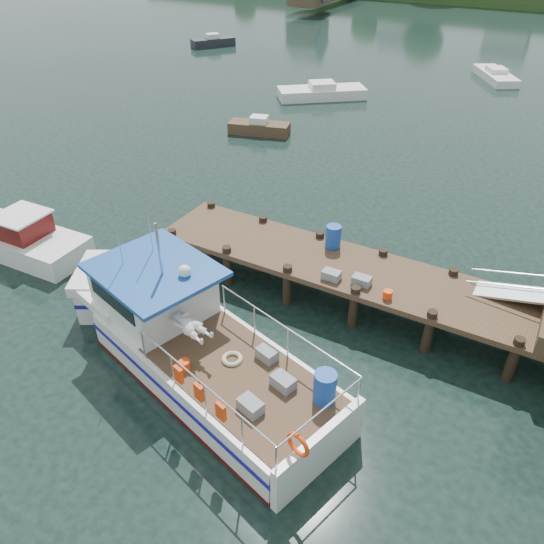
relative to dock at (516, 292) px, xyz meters
The scene contains 8 objects.
ground_plane 6.89m from the dock, behind, with size 160.00×160.00×0.00m, color black.
dock is the anchor object (origin of this frame).
lobster_boat 10.02m from the dock, 146.98° to the right, with size 11.27×5.83×5.47m.
work_boat 18.90m from the dock, 168.93° to the right, with size 7.24×2.45×3.81m.
moored_rowboat 21.29m from the dock, 141.95° to the left, with size 3.96×2.27×1.09m.
moored_a 27.42m from the dock, 127.12° to the left, with size 6.34×5.66×1.17m.
moored_d 34.14m from the dock, 100.64° to the left, with size 4.56×5.84×0.96m.
moored_e 46.95m from the dock, 136.02° to the left, with size 3.70×4.44×1.21m.
Camera 1 is at (6.44, -14.61, 11.69)m, focal length 35.00 mm.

